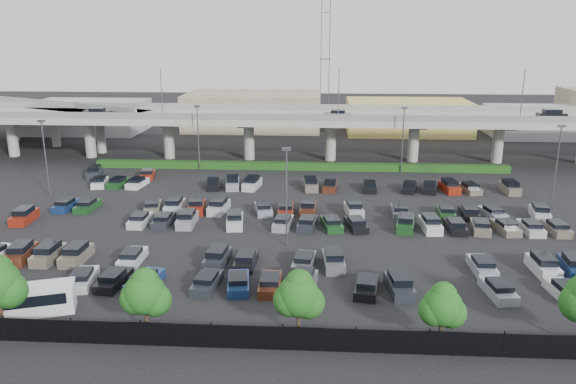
{
  "coord_description": "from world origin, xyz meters",
  "views": [
    {
      "loc": [
        3.45,
        -62.49,
        21.43
      ],
      "look_at": [
        -0.63,
        4.9,
        2.0
      ],
      "focal_mm": 35.0,
      "sensor_mm": 36.0,
      "label": 1
    }
  ],
  "objects": [
    {
      "name": "hedge",
      "position": [
        0.0,
        25.0,
        0.55
      ],
      "size": [
        66.0,
        1.6,
        1.1
      ],
      "primitive_type": "cube",
      "color": "#184113",
      "rests_on": "ground"
    },
    {
      "name": "overpass",
      "position": [
        -0.18,
        31.97,
        6.97
      ],
      "size": [
        150.0,
        13.0,
        15.8
      ],
      "color": "gray",
      "rests_on": "ground"
    },
    {
      "name": "parked_cars",
      "position": [
        -0.42,
        -3.22,
        0.63
      ],
      "size": [
        63.1,
        41.69,
        1.67
      ],
      "color": "maroon",
      "rests_on": "ground"
    },
    {
      "name": "on_ramp",
      "position": [
        -52.1,
        43.05,
        6.86
      ],
      "size": [
        50.93,
        30.13,
        8.8
      ],
      "color": "gray",
      "rests_on": "ground"
    },
    {
      "name": "light_poles",
      "position": [
        -4.13,
        2.0,
        6.24
      ],
      "size": [
        66.9,
        48.38,
        10.3
      ],
      "color": "#45464A",
      "rests_on": "ground"
    },
    {
      "name": "comm_tower",
      "position": [
        4.0,
        74.0,
        15.61
      ],
      "size": [
        2.4,
        2.4,
        30.0
      ],
      "color": "#45464A",
      "rests_on": "ground"
    },
    {
      "name": "tree_row",
      "position": [
        0.7,
        -26.53,
        3.52
      ],
      "size": [
        65.07,
        3.66,
        5.94
      ],
      "color": "#332316",
      "rests_on": "ground"
    },
    {
      "name": "fence",
      "position": [
        -0.05,
        -28.0,
        0.9
      ],
      "size": [
        70.0,
        0.1,
        2.0
      ],
      "color": "black",
      "rests_on": "ground"
    },
    {
      "name": "shuttle_bus",
      "position": [
        -19.28,
        -23.92,
        1.21
      ],
      "size": [
        7.31,
        4.48,
        2.22
      ],
      "color": "silver",
      "rests_on": "ground"
    },
    {
      "name": "ground",
      "position": [
        0.0,
        0.0,
        0.0
      ],
      "size": [
        280.0,
        280.0,
        0.0
      ],
      "primitive_type": "plane",
      "color": "black"
    },
    {
      "name": "distant_buildings",
      "position": [
        12.38,
        61.81,
        3.74
      ],
      "size": [
        138.0,
        24.0,
        9.0
      ],
      "color": "gray",
      "rests_on": "ground"
    }
  ]
}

